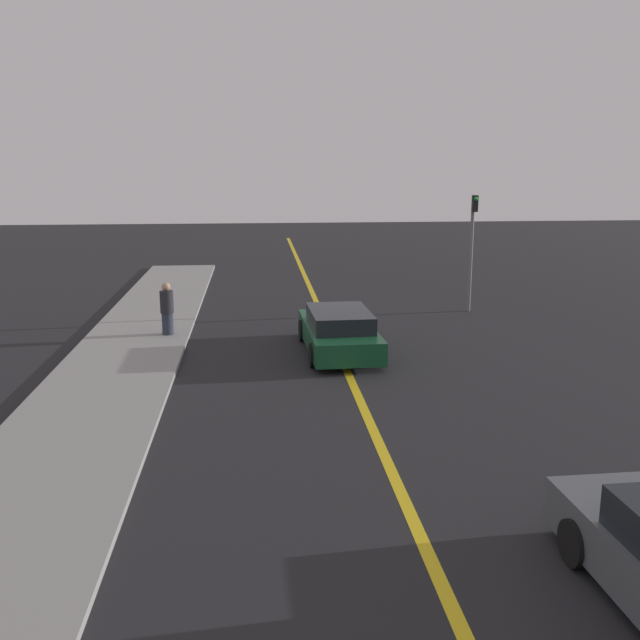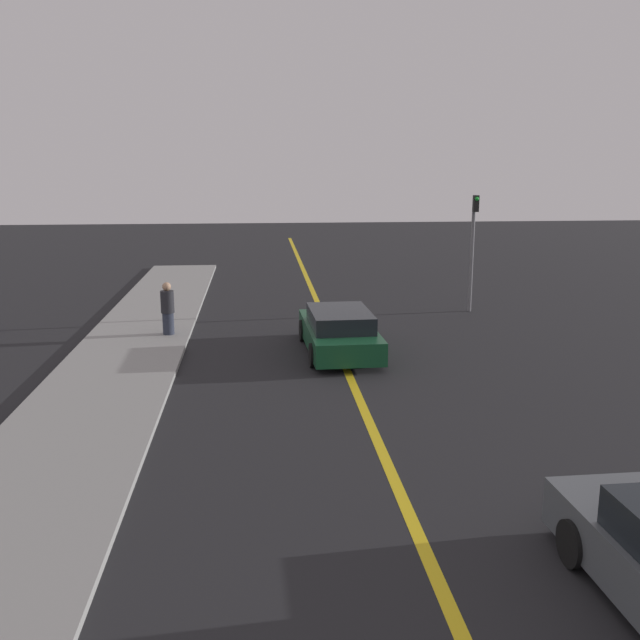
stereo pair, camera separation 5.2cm
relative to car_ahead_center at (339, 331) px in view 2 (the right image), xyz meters
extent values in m
cube|color=gold|center=(0.00, -0.48, -0.59)|extent=(0.20, 60.00, 0.01)
cube|color=gray|center=(-5.72, -1.10, -0.53)|extent=(2.99, 34.78, 0.12)
cylinder|color=black|center=(1.83, -10.69, -0.28)|extent=(0.24, 0.63, 0.62)
cube|color=#144728|center=(0.00, 0.06, -0.13)|extent=(1.93, 4.42, 0.59)
cube|color=black|center=(0.00, -0.16, 0.40)|extent=(1.65, 2.45, 0.45)
cylinder|color=black|center=(-0.89, 1.38, -0.28)|extent=(0.24, 0.63, 0.62)
cylinder|color=black|center=(0.80, 1.44, -0.28)|extent=(0.24, 0.63, 0.62)
cylinder|color=black|center=(-0.80, -1.33, -0.28)|extent=(0.24, 0.63, 0.62)
cylinder|color=black|center=(0.89, -1.27, -0.28)|extent=(0.24, 0.63, 0.62)
cylinder|color=#282D3D|center=(-4.84, 2.05, -0.15)|extent=(0.33, 0.33, 0.65)
cylinder|color=#232328|center=(-4.84, 2.05, 0.50)|extent=(0.39, 0.39, 0.65)
sphere|color=tan|center=(-4.84, 2.05, 0.95)|extent=(0.25, 0.25, 0.25)
cylinder|color=slate|center=(5.15, 5.06, 1.41)|extent=(0.12, 0.12, 4.00)
cube|color=black|center=(5.15, 4.88, 3.13)|extent=(0.18, 0.18, 0.55)
sphere|color=green|center=(5.15, 4.79, 3.30)|extent=(0.14, 0.14, 0.14)
camera|label=1|loc=(-2.22, -18.70, 4.55)|focal=40.00mm
camera|label=2|loc=(-2.17, -18.70, 4.55)|focal=40.00mm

